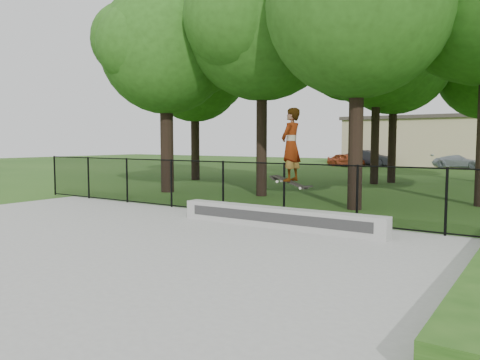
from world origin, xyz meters
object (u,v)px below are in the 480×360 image
Objects in this scene: grind_ledge at (278,218)px; skater_airborne at (291,146)px; car_c at (458,161)px; car_b at (368,158)px; car_a at (346,160)px.

skater_airborne is (0.41, -0.13, 1.71)m from grind_ledge.
car_c reaches higher than grind_ledge.
car_b is at bearing 104.83° from grind_ledge.
car_b reaches higher than car_a.
car_a reaches higher than grind_ledge.
skater_airborne is at bearing -172.95° from car_c.
car_c is (6.92, 1.23, -0.11)m from car_b.
grind_ledge is 1.64× the size of car_a.
skater_airborne is at bearing -164.32° from car_b.
car_c is at bearing 91.68° from grind_ledge.
car_c is at bearing -56.70° from car_a.
car_b is at bearing 105.50° from skater_airborne.
skater_airborne is (8.23, -29.68, 1.33)m from car_b.
grind_ledge is at bearing -165.00° from car_b.
car_a is 1.72× the size of skater_airborne.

